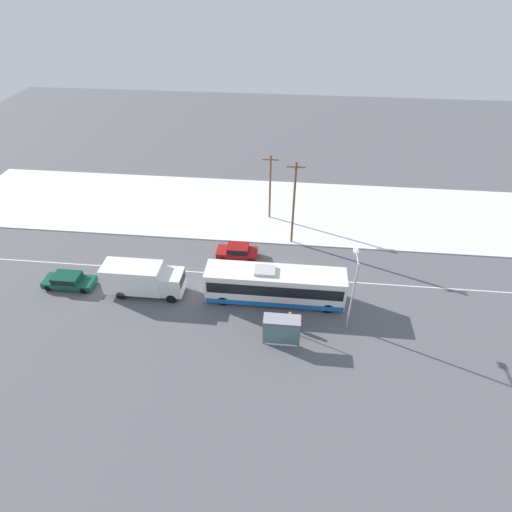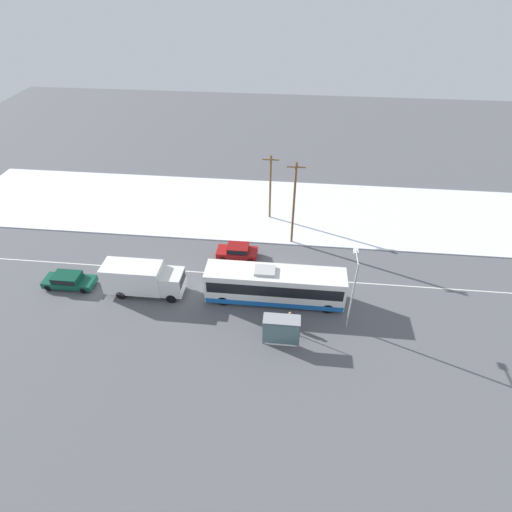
{
  "view_description": "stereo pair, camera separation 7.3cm",
  "coord_description": "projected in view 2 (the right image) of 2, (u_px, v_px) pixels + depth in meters",
  "views": [
    {
      "loc": [
        0.49,
        -29.22,
        25.45
      ],
      "look_at": [
        -2.59,
        1.35,
        1.4
      ],
      "focal_mm": 28.0,
      "sensor_mm": 36.0,
      "label": 1
    },
    {
      "loc": [
        0.56,
        -29.21,
        25.45
      ],
      "look_at": [
        -2.59,
        1.35,
        1.4
      ],
      "focal_mm": 28.0,
      "sensor_mm": 36.0,
      "label": 2
    }
  ],
  "objects": [
    {
      "name": "ground_plane",
      "position": [
        281.0,
        278.0,
        38.61
      ],
      "size": [
        120.0,
        120.0,
        0.0
      ],
      "primitive_type": "plane",
      "color": "#56565B"
    },
    {
      "name": "snow_lot",
      "position": [
        287.0,
        210.0,
        48.36
      ],
      "size": [
        80.0,
        14.16,
        0.12
      ],
      "color": "silver",
      "rests_on": "ground_plane"
    },
    {
      "name": "lane_marking_center",
      "position": [
        281.0,
        278.0,
        38.61
      ],
      "size": [
        60.0,
        0.12,
        0.0
      ],
      "color": "silver",
      "rests_on": "ground_plane"
    },
    {
      "name": "city_bus",
      "position": [
        275.0,
        286.0,
        35.21
      ],
      "size": [
        12.24,
        2.57,
        3.48
      ],
      "color": "white",
      "rests_on": "ground_plane"
    },
    {
      "name": "box_truck",
      "position": [
        142.0,
        278.0,
        35.94
      ],
      "size": [
        7.17,
        2.3,
        3.11
      ],
      "color": "silver",
      "rests_on": "ground_plane"
    },
    {
      "name": "sedan_car",
      "position": [
        238.0,
        251.0,
        40.64
      ],
      "size": [
        4.12,
        1.8,
        1.47
      ],
      "rotation": [
        0.0,
        0.0,
        3.14
      ],
      "color": "maroon",
      "rests_on": "ground_plane"
    },
    {
      "name": "parked_car_near_truck",
      "position": [
        68.0,
        280.0,
        37.22
      ],
      "size": [
        4.72,
        1.8,
        1.36
      ],
      "color": "#0F4733",
      "rests_on": "ground_plane"
    },
    {
      "name": "pedestrian_at_stop",
      "position": [
        290.0,
        318.0,
        32.96
      ],
      "size": [
        0.64,
        0.28,
        1.77
      ],
      "color": "#23232D",
      "rests_on": "ground_plane"
    },
    {
      "name": "bus_shelter",
      "position": [
        281.0,
        328.0,
        31.35
      ],
      "size": [
        2.94,
        1.2,
        2.4
      ],
      "color": "gray",
      "rests_on": "ground_plane"
    },
    {
      "name": "streetlamp",
      "position": [
        353.0,
        285.0,
        31.35
      ],
      "size": [
        0.36,
        2.2,
        6.83
      ],
      "color": "#9EA3A8",
      "rests_on": "ground_plane"
    },
    {
      "name": "utility_pole_roadside",
      "position": [
        294.0,
        203.0,
        40.2
      ],
      "size": [
        1.8,
        0.24,
        9.33
      ],
      "color": "brown",
      "rests_on": "ground_plane"
    },
    {
      "name": "utility_pole_snowlot",
      "position": [
        270.0,
        187.0,
        44.57
      ],
      "size": [
        1.8,
        0.24,
        7.83
      ],
      "color": "brown",
      "rests_on": "ground_plane"
    }
  ]
}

